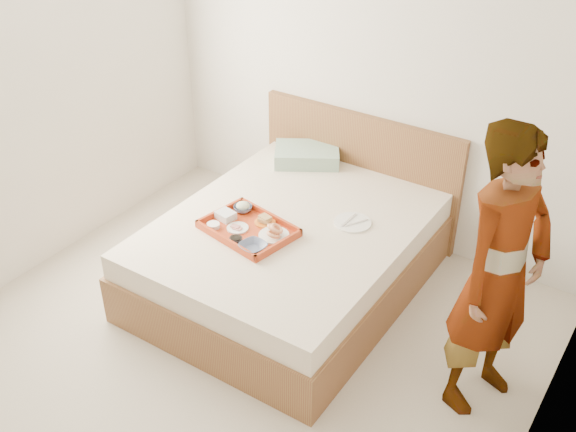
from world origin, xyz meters
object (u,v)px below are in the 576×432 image
at_px(tray, 248,228).
at_px(dinner_plate, 353,223).
at_px(bed, 290,254).
at_px(person, 500,275).

xyz_separation_m(tray, dinner_plate, (0.52, 0.47, -0.02)).
distance_m(bed, tray, 0.42).
xyz_separation_m(dinner_plate, person, (1.10, -0.46, 0.32)).
relative_size(dinner_plate, person, 0.15).
bearing_deg(tray, dinner_plate, 52.45).
height_order(dinner_plate, person, person).
relative_size(tray, dinner_plate, 2.32).
xyz_separation_m(tray, person, (1.63, 0.01, 0.30)).
bearing_deg(tray, person, 11.10).
height_order(bed, person, person).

